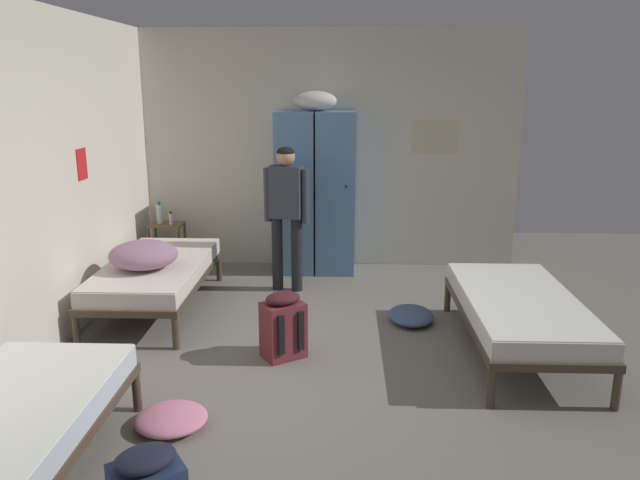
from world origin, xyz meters
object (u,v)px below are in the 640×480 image
backpack_maroon (283,326)px  clothes_pile_pink (171,419)px  locker_bank (315,189)px  lotion_bottle (171,219)px  bedding_heap (144,255)px  water_bottle (159,213)px  bed_right (519,308)px  clothes_pile_denim (411,315)px  person_traveler (286,205)px  bed_left_rear (156,272)px  shelf_unit (168,242)px

backpack_maroon → clothes_pile_pink: size_ratio=1.18×
locker_bank → backpack_maroon: size_ratio=3.76×
backpack_maroon → locker_bank: bearing=86.2°
lotion_bottle → locker_bank: bearing=4.4°
bedding_heap → water_bottle: bearing=100.9°
bed_right → clothes_pile_denim: 1.07m
locker_bank → water_bottle: 1.83m
person_traveler → clothes_pile_pink: size_ratio=3.27×
person_traveler → bedding_heap: bearing=-145.2°
bed_left_rear → water_bottle: 1.37m
water_bottle → clothes_pile_pink: (1.04, -3.41, -0.63)m
shelf_unit → backpack_maroon: 2.79m
water_bottle → clothes_pile_pink: bearing=-73.1°
bed_right → clothes_pile_denim: size_ratio=3.67×
bed_right → clothes_pile_denim: bearing=141.9°
water_bottle → person_traveler: bearing=-22.9°
backpack_maroon → clothes_pile_denim: (1.12, 0.78, -0.20)m
bed_right → person_traveler: 2.59m
bed_left_rear → person_traveler: 1.47m
person_traveler → lotion_bottle: person_traveler is taller
bed_left_rear → backpack_maroon: size_ratio=3.45×
bed_left_rear → shelf_unit: bearing=101.1°
locker_bank → shelf_unit: (-1.73, -0.09, -0.62)m
bed_right → bed_left_rear: size_ratio=1.00×
person_traveler → bed_right: bearing=-36.6°
clothes_pile_denim → lotion_bottle: bearing=150.7°
shelf_unit → bed_right: bearing=-31.5°
lotion_bottle → clothes_pile_pink: size_ratio=0.33×
locker_bank → bed_right: bearing=-51.7°
locker_bank → shelf_unit: locker_bank is taller
locker_bank → person_traveler: 0.77m
bed_right → bed_left_rear: (-3.24, 0.86, 0.00)m
water_bottle → backpack_maroon: 2.88m
clothes_pile_pink → lotion_bottle: bearing=104.8°
backpack_maroon → clothes_pile_pink: 1.27m
bedding_heap → clothes_pile_pink: (0.74, -1.89, -0.56)m
bed_right → water_bottle: bearing=148.8°
shelf_unit → person_traveler: 1.69m
locker_bank → clothes_pile_pink: (-0.78, -3.47, -0.91)m
bed_left_rear → clothes_pile_pink: bed_left_rear is taller
shelf_unit → bed_right: (3.49, -2.14, 0.04)m
lotion_bottle → clothes_pile_denim: 3.06m
locker_bank → person_traveler: locker_bank is taller
person_traveler → locker_bank: bearing=69.5°
bed_right → clothes_pile_pink: (-2.54, -1.24, -0.32)m
water_bottle → lotion_bottle: size_ratio=1.68×
bedding_heap → backpack_maroon: bearing=-30.4°
water_bottle → clothes_pile_denim: (2.77, -1.53, -0.62)m
shelf_unit → bedding_heap: bedding_heap is taller
bed_right → bedding_heap: size_ratio=3.03×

